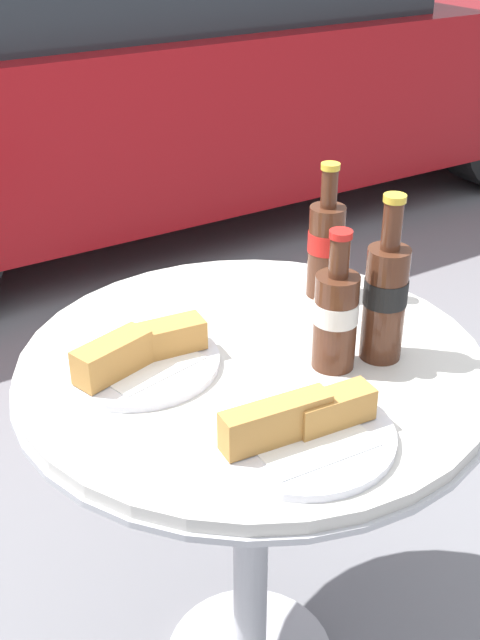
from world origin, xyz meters
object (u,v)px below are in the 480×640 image
at_px(bistro_table, 252,425).
at_px(cola_bottle_left, 336,315).
at_px(cola_bottle_right, 326,245).
at_px(lunch_plate_far, 300,427).
at_px(parked_car, 153,53).
at_px(cola_bottle_center, 385,296).
at_px(lunch_plate_near, 137,356).

height_order(bistro_table, cola_bottle_left, cola_bottle_left).
bearing_deg(cola_bottle_right, lunch_plate_far, -131.27).
relative_size(cola_bottle_right, parked_car, 0.05).
relative_size(cola_bottle_center, lunch_plate_far, 1.04).
xyz_separation_m(cola_bottle_left, parked_car, (0.97, 2.55, -0.14)).
xyz_separation_m(cola_bottle_center, lunch_plate_near, (-0.33, 0.17, -0.08)).
xyz_separation_m(lunch_plate_near, lunch_plate_far, (0.10, -0.27, -0.00)).
bearing_deg(cola_bottle_center, lunch_plate_far, -154.98).
height_order(cola_bottle_right, parked_car, parked_car).
xyz_separation_m(cola_bottle_right, lunch_plate_near, (-0.38, -0.04, -0.07)).
bearing_deg(parked_car, lunch_plate_near, -116.91).
distance_m(cola_bottle_left, lunch_plate_near, 0.30).
distance_m(cola_bottle_center, parked_car, 2.72).
bearing_deg(cola_bottle_center, cola_bottle_right, 76.03).
bearing_deg(cola_bottle_right, parked_car, 70.44).
relative_size(lunch_plate_near, parked_car, 0.06).
relative_size(cola_bottle_left, lunch_plate_far, 0.87).
bearing_deg(cola_bottle_center, cola_bottle_left, 167.35).
relative_size(cola_bottle_right, cola_bottle_center, 0.91).
height_order(bistro_table, parked_car, parked_car).
distance_m(bistro_table, cola_bottle_left, 0.24).
bearing_deg(lunch_plate_near, cola_bottle_right, 6.63).
xyz_separation_m(cola_bottle_left, lunch_plate_far, (-0.15, -0.12, -0.07)).
distance_m(cola_bottle_right, lunch_plate_far, 0.43).
distance_m(bistro_table, lunch_plate_near, 0.23).
xyz_separation_m(lunch_plate_far, parked_car, (1.12, 2.67, -0.07)).
distance_m(cola_bottle_right, lunch_plate_near, 0.39).
xyz_separation_m(cola_bottle_left, cola_bottle_right, (0.13, 0.19, 0.01)).
bearing_deg(cola_bottle_left, parked_car, 69.24).
bearing_deg(bistro_table, cola_bottle_right, 27.35).
relative_size(cola_bottle_left, parked_car, 0.05).
bearing_deg(lunch_plate_near, bistro_table, -23.99).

